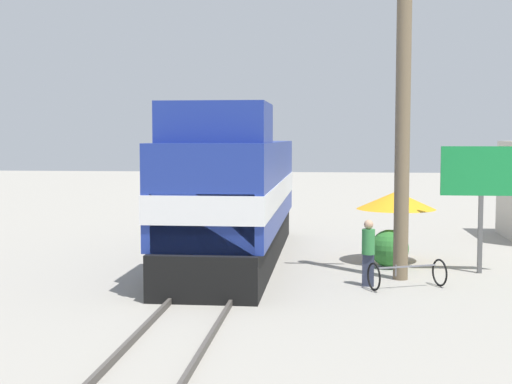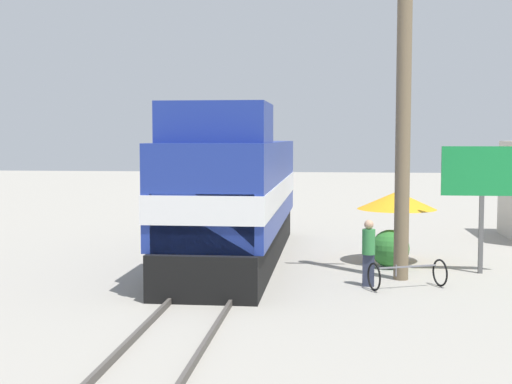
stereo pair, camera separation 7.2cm
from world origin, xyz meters
The scene contains 10 objects.
ground_plane centered at (0.00, 0.00, 0.00)m, with size 120.00×120.00×0.00m, color gray.
rail_near centered at (-0.72, 0.00, 0.07)m, with size 0.08×30.14×0.15m, color #4C4742.
rail_far centered at (0.72, 0.00, 0.07)m, with size 0.08×30.14×0.15m, color #4C4742.
locomotive centered at (0.00, 2.19, 2.05)m, with size 2.97×12.41×4.80m.
utility_pole centered at (4.92, -0.07, 4.56)m, with size 1.80×0.40×9.00m.
vendor_umbrella centered at (5.02, 2.54, 1.95)m, with size 2.44×2.44×2.23m.
billboard_sign centered at (7.27, 1.08, 2.74)m, with size 2.29×0.12×3.64m.
shrub_cluster centered at (4.77, 1.69, 0.57)m, with size 1.14×1.14×1.14m, color #2D722D.
person_bystander centered at (3.99, -1.07, 0.95)m, with size 0.34×0.34×1.75m.
bicycle centered at (4.98, -1.27, 0.37)m, with size 2.07×1.42×0.72m.
Camera 1 is at (2.98, -19.72, 3.90)m, focal length 50.00 mm.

